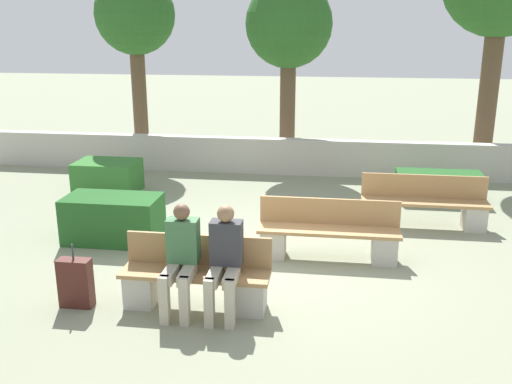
{
  "coord_description": "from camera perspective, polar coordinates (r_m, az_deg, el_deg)",
  "views": [
    {
      "loc": [
        0.97,
        -7.8,
        3.4
      ],
      "look_at": [
        -0.2,
        0.5,
        0.9
      ],
      "focal_mm": 40.0,
      "sensor_mm": 36.0,
      "label": 1
    }
  ],
  "objects": [
    {
      "name": "bench_right_side",
      "position": [
        8.57,
        7.25,
        -4.39
      ],
      "size": [
        2.1,
        0.49,
        0.87
      ],
      "rotation": [
        0.0,
        0.0,
        -0.06
      ],
      "color": "#A37A4C",
      "rests_on": "ground_plane"
    },
    {
      "name": "hedge_block_mid_right",
      "position": [
        9.44,
        -14.08,
        -2.62
      ],
      "size": [
        1.51,
        0.79,
        0.74
      ],
      "color": "#235623",
      "rests_on": "ground_plane"
    },
    {
      "name": "person_seated_woman",
      "position": [
        6.78,
        -3.17,
        -6.45
      ],
      "size": [
        0.38,
        0.64,
        1.35
      ],
      "color": "#B2A893",
      "rests_on": "ground_plane"
    },
    {
      "name": "perimeter_wall",
      "position": [
        13.25,
        3.62,
        3.56
      ],
      "size": [
        14.7,
        0.3,
        0.83
      ],
      "color": "#B7B2A8",
      "rests_on": "ground_plane"
    },
    {
      "name": "hedge_block_mid_left",
      "position": [
        11.87,
        17.75,
        0.58
      ],
      "size": [
        1.65,
        0.64,
        0.56
      ],
      "color": "#235623",
      "rests_on": "ground_plane"
    },
    {
      "name": "tree_leftmost",
      "position": [
        14.57,
        -12.0,
        16.58
      ],
      "size": [
        1.92,
        1.92,
        4.55
      ],
      "color": "brown",
      "rests_on": "ground_plane"
    },
    {
      "name": "suitcase",
      "position": [
        7.46,
        -17.59,
        -8.65
      ],
      "size": [
        0.41,
        0.19,
        0.83
      ],
      "color": "#471E19",
      "rests_on": "ground_plane"
    },
    {
      "name": "hedge_block_near_left",
      "position": [
        12.2,
        -14.6,
        1.49
      ],
      "size": [
        1.25,
        0.9,
        0.66
      ],
      "color": "#33702D",
      "rests_on": "ground_plane"
    },
    {
      "name": "tree_center_left",
      "position": [
        13.71,
        3.3,
        16.07
      ],
      "size": [
        2.02,
        2.02,
        4.37
      ],
      "color": "brown",
      "rests_on": "ground_plane"
    },
    {
      "name": "bench_left_side",
      "position": [
        10.22,
        16.44,
        -1.45
      ],
      "size": [
        2.13,
        0.49,
        0.87
      ],
      "rotation": [
        0.0,
        0.0,
        0.01
      ],
      "color": "#A37A4C",
      "rests_on": "ground_plane"
    },
    {
      "name": "ground_plane",
      "position": [
        8.56,
        0.86,
        -6.79
      ],
      "size": [
        60.0,
        60.0,
        0.0
      ],
      "primitive_type": "plane",
      "color": "gray"
    },
    {
      "name": "person_seated_man",
      "position": [
        6.9,
        -7.54,
        -6.21
      ],
      "size": [
        0.38,
        0.64,
        1.34
      ],
      "color": "#B2A893",
      "rests_on": "ground_plane"
    },
    {
      "name": "bench_front",
      "position": [
        7.15,
        -6.03,
        -8.82
      ],
      "size": [
        1.84,
        0.48,
        0.87
      ],
      "color": "#A37A4C",
      "rests_on": "ground_plane"
    }
  ]
}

